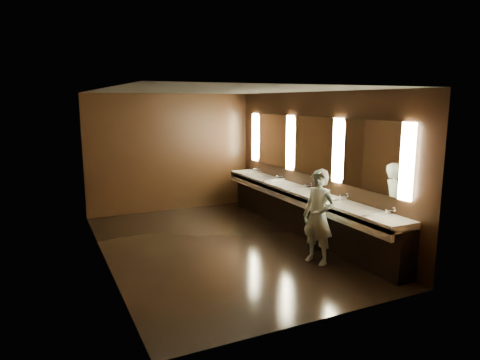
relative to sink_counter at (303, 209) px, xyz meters
name	(u,v)px	position (x,y,z in m)	size (l,w,h in m)	color
floor	(220,246)	(-1.79, 0.00, -0.50)	(6.00, 6.00, 0.00)	black
ceiling	(218,91)	(-1.79, 0.00, 2.30)	(4.00, 6.00, 0.02)	#2D2D2B
wall_back	(171,153)	(-1.79, 3.00, 0.90)	(4.00, 0.02, 2.80)	black
wall_front	(320,209)	(-1.79, -3.00, 0.90)	(4.00, 0.02, 2.80)	black
wall_left	(102,180)	(-3.79, 0.00, 0.90)	(0.02, 6.00, 2.80)	black
wall_right	(313,164)	(0.21, 0.00, 0.90)	(0.02, 6.00, 2.80)	black
sink_counter	(303,209)	(0.00, 0.00, 0.00)	(0.55, 5.40, 1.01)	black
mirror_band	(312,146)	(0.19, 0.00, 1.25)	(0.06, 5.03, 1.15)	#FFEFBA
person	(319,217)	(-0.65, -1.42, 0.28)	(0.57, 0.37, 1.55)	#9AD3E6
trash_bin	(318,232)	(-0.22, -0.82, -0.20)	(0.38, 0.38, 0.59)	black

